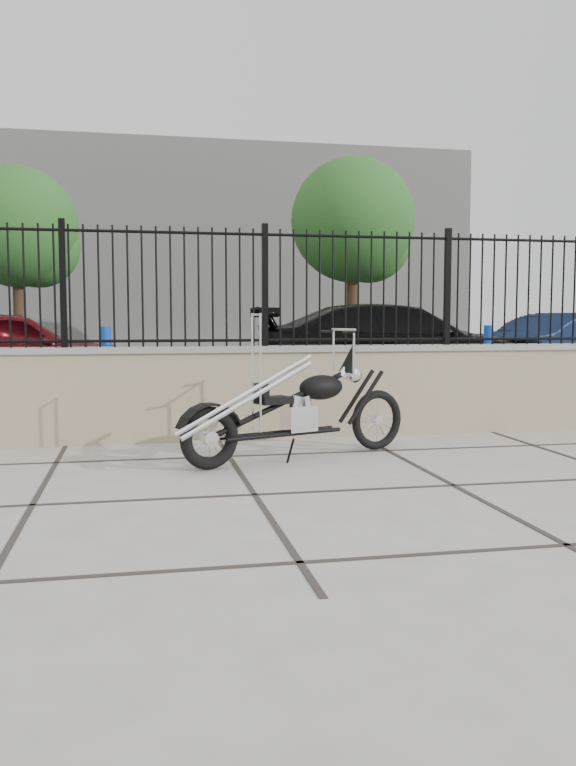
% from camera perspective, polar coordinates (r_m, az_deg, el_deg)
% --- Properties ---
extents(ground_plane, '(90.00, 90.00, 0.00)m').
position_cam_1_polar(ground_plane, '(5.74, 12.54, -7.67)').
color(ground_plane, '#99968E').
rests_on(ground_plane, ground).
extents(parking_lot, '(30.00, 30.00, 0.00)m').
position_cam_1_polar(parking_lot, '(17.81, -3.95, 0.93)').
color(parking_lot, black).
rests_on(parking_lot, ground).
extents(retaining_wall, '(14.00, 0.36, 0.96)m').
position_cam_1_polar(retaining_wall, '(7.99, 5.34, -0.55)').
color(retaining_wall, gray).
rests_on(retaining_wall, ground_plane).
extents(iron_fence, '(14.00, 0.08, 1.20)m').
position_cam_1_polar(iron_fence, '(7.96, 5.40, 7.21)').
color(iron_fence, black).
rests_on(iron_fence, retaining_wall).
extents(background_building, '(22.00, 6.00, 8.00)m').
position_cam_1_polar(background_building, '(31.82, -7.30, 9.87)').
color(background_building, beige).
rests_on(background_building, ground_plane).
extents(chopper_motorcycle, '(2.18, 1.12, 1.31)m').
position_cam_1_polar(chopper_motorcycle, '(6.53, 0.52, -0.22)').
color(chopper_motorcycle, black).
rests_on(chopper_motorcycle, ground_plane).
extents(car_red, '(4.42, 2.49, 1.42)m').
position_cam_1_polar(car_red, '(12.68, -20.65, 2.21)').
color(car_red, '#4E0B10').
rests_on(car_red, parking_lot).
extents(car_black, '(5.28, 2.44, 1.49)m').
position_cam_1_polar(car_black, '(13.30, 8.47, 2.75)').
color(car_black, black).
rests_on(car_black, parking_lot).
extents(bollard_a, '(0.18, 0.18, 1.15)m').
position_cam_1_polar(bollard_a, '(9.45, -13.72, 0.74)').
color(bollard_a, '#0B1DA8').
rests_on(bollard_a, ground_plane).
extents(bollard_b, '(0.14, 0.14, 1.15)m').
position_cam_1_polar(bollard_b, '(11.40, 15.02, 1.40)').
color(bollard_b, blue).
rests_on(bollard_b, ground_plane).
extents(tree_left, '(3.29, 3.29, 5.55)m').
position_cam_1_polar(tree_left, '(22.04, -20.04, 11.53)').
color(tree_left, '#382619').
rests_on(tree_left, ground_plane).
extents(tree_right, '(3.60, 3.60, 6.08)m').
position_cam_1_polar(tree_right, '(22.26, 4.98, 12.70)').
color(tree_right, '#382619').
rests_on(tree_right, ground_plane).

